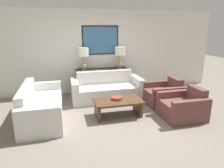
{
  "coord_description": "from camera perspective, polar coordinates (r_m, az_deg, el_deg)",
  "views": [
    {
      "loc": [
        -1.26,
        -3.97,
        2.1
      ],
      "look_at": [
        0.0,
        0.97,
        0.65
      ],
      "focal_mm": 32.0,
      "sensor_mm": 36.0,
      "label": 1
    }
  ],
  "objects": [
    {
      "name": "ground_plane",
      "position": [
        4.66,
        3.01,
        -10.91
      ],
      "size": [
        20.0,
        20.0,
        0.0
      ],
      "primitive_type": "plane",
      "color": "slate"
    },
    {
      "name": "back_wall",
      "position": [
        6.66,
        -3.36,
        9.22
      ],
      "size": [
        8.06,
        0.12,
        2.65
      ],
      "color": "silver",
      "rests_on": "ground_plane"
    },
    {
      "name": "console_table",
      "position": [
        6.57,
        -2.78,
        0.92
      ],
      "size": [
        1.66,
        0.38,
        0.81
      ],
      "color": "#332319",
      "rests_on": "ground_plane"
    },
    {
      "name": "table_lamp_left",
      "position": [
        6.31,
        -8.22,
        8.25
      ],
      "size": [
        0.33,
        0.33,
        0.69
      ],
      "color": "tan",
      "rests_on": "console_table"
    },
    {
      "name": "table_lamp_right",
      "position": [
        6.55,
        2.26,
        8.67
      ],
      "size": [
        0.33,
        0.33,
        0.69
      ],
      "color": "tan",
      "rests_on": "console_table"
    },
    {
      "name": "couch_by_back_wall",
      "position": [
        6.0,
        -1.52,
        -1.72
      ],
      "size": [
        2.07,
        0.87,
        0.81
      ],
      "color": "silver",
      "rests_on": "ground_plane"
    },
    {
      "name": "couch_by_side",
      "position": [
        5.04,
        -19.59,
        -6.19
      ],
      "size": [
        0.87,
        2.07,
        0.81
      ],
      "color": "silver",
      "rests_on": "ground_plane"
    },
    {
      "name": "coffee_table",
      "position": [
        4.86,
        1.75,
        -5.82
      ],
      "size": [
        1.15,
        0.65,
        0.41
      ],
      "color": "#4C331E",
      "rests_on": "ground_plane"
    },
    {
      "name": "decorative_bowl",
      "position": [
        4.86,
        1.44,
        -4.05
      ],
      "size": [
        0.27,
        0.27,
        0.06
      ],
      "color": "#93382D",
      "rests_on": "coffee_table"
    },
    {
      "name": "armchair_near_back_wall",
      "position": [
        5.83,
        14.46,
        -2.98
      ],
      "size": [
        0.94,
        0.85,
        0.73
      ],
      "color": "brown",
      "rests_on": "ground_plane"
    },
    {
      "name": "armchair_near_camera",
      "position": [
        5.08,
        19.55,
        -6.26
      ],
      "size": [
        0.94,
        0.85,
        0.73
      ],
      "color": "brown",
      "rests_on": "ground_plane"
    }
  ]
}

